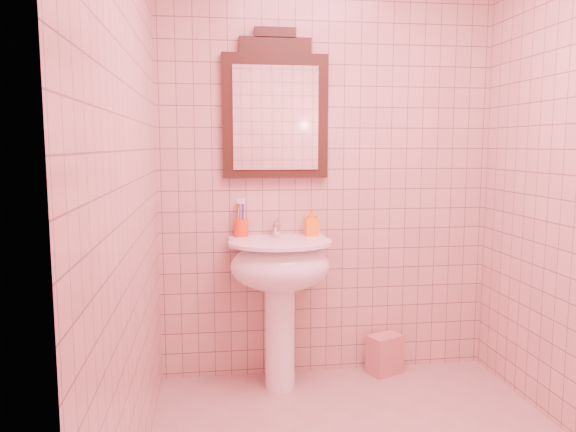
{
  "coord_description": "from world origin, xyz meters",
  "views": [
    {
      "loc": [
        -0.7,
        -2.19,
        1.39
      ],
      "look_at": [
        -0.32,
        0.55,
        1.04
      ],
      "focal_mm": 35.0,
      "sensor_mm": 36.0,
      "label": 1
    }
  ],
  "objects": [
    {
      "name": "back_wall",
      "position": [
        0.0,
        1.1,
        1.25
      ],
      "size": [
        2.0,
        0.02,
        2.5
      ],
      "primitive_type": "cube",
      "color": "#CD9B8F",
      "rests_on": "floor"
    },
    {
      "name": "pedestal_sink",
      "position": [
        -0.32,
        0.87,
        0.66
      ],
      "size": [
        0.58,
        0.58,
        0.86
      ],
      "color": "white",
      "rests_on": "floor"
    },
    {
      "name": "faucet",
      "position": [
        -0.32,
        1.01,
        0.92
      ],
      "size": [
        0.04,
        0.16,
        0.11
      ],
      "color": "white",
      "rests_on": "pedestal_sink"
    },
    {
      "name": "mirror",
      "position": [
        -0.32,
        1.07,
        1.6
      ],
      "size": [
        0.61,
        0.06,
        0.85
      ],
      "color": "black",
      "rests_on": "back_wall"
    },
    {
      "name": "toothbrush_cup",
      "position": [
        -0.52,
        1.05,
        0.92
      ],
      "size": [
        0.08,
        0.08,
        0.2
      ],
      "rotation": [
        0.0,
        0.0,
        -0.11
      ],
      "color": "red",
      "rests_on": "pedestal_sink"
    },
    {
      "name": "soap_dispenser",
      "position": [
        -0.11,
        1.01,
        0.94
      ],
      "size": [
        0.08,
        0.08,
        0.16
      ],
      "primitive_type": "imported",
      "rotation": [
        0.0,
        0.0,
        0.13
      ],
      "color": "orange",
      "rests_on": "pedestal_sink"
    },
    {
      "name": "towel",
      "position": [
        0.35,
        1.0,
        0.12
      ],
      "size": [
        0.23,
        0.2,
        0.24
      ],
      "primitive_type": "cube",
      "rotation": [
        0.0,
        0.0,
        0.43
      ],
      "color": "#C27572",
      "rests_on": "floor"
    }
  ]
}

